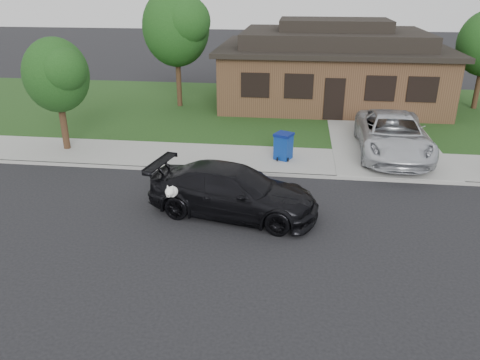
# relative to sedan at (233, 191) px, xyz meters

# --- Properties ---
(ground) EXTENTS (120.00, 120.00, 0.00)m
(ground) POSITION_rel_sedan_xyz_m (-0.36, -0.29, -0.76)
(ground) COLOR black
(ground) RESTS_ON ground
(sidewalk) EXTENTS (60.00, 3.00, 0.12)m
(sidewalk) POSITION_rel_sedan_xyz_m (-0.36, 4.71, -0.70)
(sidewalk) COLOR gray
(sidewalk) RESTS_ON ground
(curb) EXTENTS (60.00, 0.12, 0.12)m
(curb) POSITION_rel_sedan_xyz_m (-0.36, 3.21, -0.70)
(curb) COLOR gray
(curb) RESTS_ON ground
(lawn) EXTENTS (60.00, 13.00, 0.13)m
(lawn) POSITION_rel_sedan_xyz_m (-0.36, 12.71, -0.70)
(lawn) COLOR #193814
(lawn) RESTS_ON ground
(driveway) EXTENTS (4.50, 13.00, 0.14)m
(driveway) POSITION_rel_sedan_xyz_m (5.64, 9.71, -0.69)
(driveway) COLOR gray
(driveway) RESTS_ON ground
(sedan) EXTENTS (5.57, 3.12, 1.53)m
(sedan) POSITION_rel_sedan_xyz_m (0.00, 0.00, 0.00)
(sedan) COLOR black
(sedan) RESTS_ON ground
(minivan) EXTENTS (2.84, 5.89, 1.62)m
(minivan) POSITION_rel_sedan_xyz_m (5.75, 5.89, 0.18)
(minivan) COLOR silver
(minivan) RESTS_ON driveway
(recycling_bin) EXTENTS (0.85, 0.85, 1.07)m
(recycling_bin) POSITION_rel_sedan_xyz_m (1.36, 4.78, -0.10)
(recycling_bin) COLOR navy
(recycling_bin) RESTS_ON sidewalk
(house) EXTENTS (12.60, 8.60, 4.65)m
(house) POSITION_rel_sedan_xyz_m (3.64, 14.71, 1.37)
(house) COLOR #422B1C
(house) RESTS_ON ground
(tree_0) EXTENTS (3.78, 3.60, 6.34)m
(tree_0) POSITION_rel_sedan_xyz_m (-4.69, 12.59, 3.71)
(tree_0) COLOR #332114
(tree_0) RESTS_ON ground
(tree_2) EXTENTS (2.73, 2.60, 4.59)m
(tree_2) POSITION_rel_sedan_xyz_m (-7.74, 4.83, 2.50)
(tree_2) COLOR #332114
(tree_2) RESTS_ON ground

